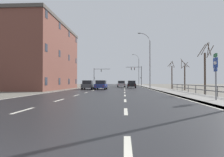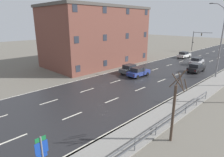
# 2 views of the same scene
# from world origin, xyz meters

# --- Properties ---
(ground_plane) EXTENTS (160.00, 160.00, 0.12)m
(ground_plane) POSITION_xyz_m (0.00, 48.00, -0.06)
(ground_plane) COLOR #666056
(road_asphalt_strip) EXTENTS (14.00, 120.00, 0.03)m
(road_asphalt_strip) POSITION_xyz_m (0.00, 60.00, 0.01)
(road_asphalt_strip) COLOR #232326
(road_asphalt_strip) RESTS_ON ground
(sidewalk_right) EXTENTS (3.00, 120.00, 0.12)m
(sidewalk_right) POSITION_xyz_m (8.43, 60.00, 0.06)
(sidewalk_right) COLOR gray
(sidewalk_right) RESTS_ON ground
(guardrail) EXTENTS (0.07, 26.42, 1.00)m
(guardrail) POSITION_xyz_m (9.85, 18.33, 0.71)
(guardrail) COLOR #515459
(guardrail) RESTS_ON ground
(street_lamp_midground) EXTENTS (2.60, 0.24, 11.51)m
(street_lamp_midground) POSITION_xyz_m (7.44, 42.16, 5.63)
(street_lamp_midground) COLOR slate
(street_lamp_midground) RESTS_ON ground
(street_lamp_distant) EXTENTS (2.48, 0.24, 11.39)m
(street_lamp_distant) POSITION_xyz_m (7.45, 75.69, 5.58)
(street_lamp_distant) COLOR slate
(street_lamp_distant) RESTS_ON ground
(highway_sign) EXTENTS (0.09, 0.68, 3.26)m
(highway_sign) POSITION_xyz_m (8.39, 12.55, 2.09)
(highway_sign) COLOR slate
(highway_sign) RESTS_ON ground
(traffic_signal_right) EXTENTS (5.14, 0.36, 6.39)m
(traffic_signal_right) POSITION_xyz_m (6.68, 67.77, 4.38)
(traffic_signal_right) COLOR #38383A
(traffic_signal_right) RESTS_ON ground
(traffic_signal_left) EXTENTS (5.51, 0.36, 5.89)m
(traffic_signal_left) POSITION_xyz_m (-6.86, 69.19, 3.92)
(traffic_signal_left) COLOR #38383A
(traffic_signal_left) RESTS_ON ground
(car_near_right) EXTENTS (1.91, 4.14, 1.57)m
(car_near_right) POSITION_xyz_m (3.86, 43.49, 0.80)
(car_near_right) COLOR black
(car_near_right) RESTS_ON ground
(car_mid_centre) EXTENTS (1.90, 4.13, 1.57)m
(car_mid_centre) POSITION_xyz_m (-4.00, 34.36, 0.80)
(car_mid_centre) COLOR #474C51
(car_mid_centre) RESTS_ON ground
(car_near_left) EXTENTS (2.03, 4.20, 1.57)m
(car_near_left) POSITION_xyz_m (1.56, 49.47, 0.80)
(car_near_left) COLOR #B7B7BC
(car_near_left) RESTS_ON ground
(car_far_right) EXTENTS (1.94, 4.16, 1.57)m
(car_far_right) POSITION_xyz_m (-3.97, 55.37, 0.80)
(car_far_right) COLOR silver
(car_far_right) RESTS_ON ground
(car_distant) EXTENTS (1.93, 4.15, 1.57)m
(car_distant) POSITION_xyz_m (-1.64, 33.72, 0.80)
(car_distant) COLOR navy
(car_distant) RESTS_ON ground
(brick_building) EXTENTS (12.24, 20.92, 11.74)m
(brick_building) POSITION_xyz_m (-14.45, 35.60, 5.88)
(brick_building) COLOR brown
(brick_building) RESTS_ON ground
(bare_tree_near) EXTENTS (1.48, 1.53, 5.58)m
(bare_tree_near) POSITION_xyz_m (10.99, 21.35, 2.68)
(bare_tree_near) COLOR #423328
(bare_tree_near) RESTS_ON ground
(bare_tree_mid) EXTENTS (1.35, 1.40, 5.02)m
(bare_tree_mid) POSITION_xyz_m (11.84, 32.22, 2.29)
(bare_tree_mid) COLOR #423328
(bare_tree_mid) RESTS_ON ground
(bare_tree_far) EXTENTS (1.27, 1.34, 5.39)m
(bare_tree_far) POSITION_xyz_m (11.54, 39.81, 2.55)
(bare_tree_far) COLOR #423328
(bare_tree_far) RESTS_ON ground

